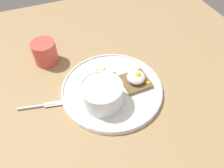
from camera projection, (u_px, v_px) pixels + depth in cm
name	position (u px, v px, depth cm)	size (l,w,h in cm)	color
ground_plane	(112.00, 92.00, 67.91)	(120.00, 120.00, 2.00)	#9A7C52
plate	(112.00, 89.00, 66.55)	(30.79, 30.79, 1.60)	white
oatmeal_bowl	(102.00, 94.00, 60.77)	(12.00, 12.00, 6.69)	white
toast_slice	(135.00, 81.00, 67.43)	(8.47, 8.47, 1.13)	brown
poached_egg	(136.00, 77.00, 65.93)	(6.02, 6.82, 3.33)	white
banana_slice_front	(110.00, 72.00, 70.09)	(4.17, 4.17, 1.51)	#F3E8BB
banana_slice_left	(92.00, 74.00, 69.29)	(3.19, 3.36, 1.78)	beige
banana_slice_back	(100.00, 68.00, 71.36)	(4.09, 4.06, 1.49)	beige
banana_slice_right	(103.00, 76.00, 68.89)	(3.39, 3.27, 1.53)	beige
coffee_mug	(45.00, 52.00, 72.84)	(7.96, 7.96, 7.82)	#DC4C3F
knife	(43.00, 105.00, 62.97)	(3.99, 14.48, 0.80)	silver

